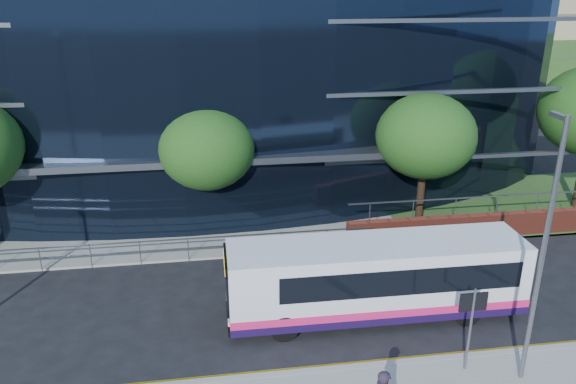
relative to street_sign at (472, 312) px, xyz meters
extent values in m
plane|color=black|center=(-4.50, 1.59, -2.15)|extent=(200.00, 200.00, 0.00)
cube|color=gray|center=(-4.50, 0.59, -2.07)|extent=(80.00, 0.25, 0.16)
cube|color=gold|center=(-4.50, 0.79, -2.14)|extent=(80.00, 0.08, 0.01)
cube|color=gold|center=(-4.50, 0.94, -2.14)|extent=(80.00, 0.08, 0.01)
cube|color=gray|center=(-10.50, 12.59, -2.10)|extent=(50.00, 8.00, 0.10)
cube|color=black|center=(-8.50, 25.59, 5.85)|extent=(38.00, 16.00, 16.00)
cube|color=#595E66|center=(-8.50, 11.09, 1.55)|extent=(22.00, 1.20, 0.30)
cube|color=slate|center=(-12.50, 8.59, -1.10)|extent=(24.00, 0.05, 0.05)
cube|color=slate|center=(-12.50, 8.59, -1.55)|extent=(24.00, 0.05, 0.05)
cylinder|color=slate|center=(-12.50, 8.59, -1.60)|extent=(0.04, 0.04, 1.10)
cube|color=#2D511E|center=(27.50, 57.59, -0.15)|extent=(60.00, 42.00, 4.00)
cylinder|color=slate|center=(0.00, -0.01, -0.60)|extent=(0.08, 0.08, 2.80)
cube|color=black|center=(0.00, 0.01, 0.35)|extent=(0.85, 0.06, 0.60)
cylinder|color=black|center=(-7.50, 11.09, -0.72)|extent=(0.36, 0.36, 2.86)
ellipsoid|color=#123D11|center=(-7.50, 11.09, 2.08)|extent=(4.29, 4.29, 3.65)
cylinder|color=black|center=(2.50, 10.59, -0.61)|extent=(0.36, 0.36, 3.08)
ellipsoid|color=#123D11|center=(2.50, 10.59, 2.40)|extent=(4.62, 4.62, 3.93)
cylinder|color=black|center=(19.50, 41.59, -0.61)|extent=(0.36, 0.36, 3.08)
ellipsoid|color=#123D11|center=(19.50, 41.59, 2.40)|extent=(4.62, 4.62, 3.93)
cylinder|color=slate|center=(1.50, -0.61, 2.00)|extent=(0.14, 0.14, 8.00)
cube|color=slate|center=(1.50, -0.26, 5.90)|extent=(0.15, 0.70, 0.12)
cube|color=silver|center=(-1.83, 3.48, -0.57)|extent=(10.39, 2.45, 2.50)
cube|color=#1E0E3C|center=(-1.83, 3.48, -1.68)|extent=(10.41, 2.50, 0.28)
cube|color=#E42169|center=(-1.83, 3.48, -1.39)|extent=(10.41, 2.50, 0.28)
cube|color=black|center=(-1.27, 3.48, -0.22)|extent=(8.32, 2.48, 0.94)
cube|color=black|center=(-7.05, 3.53, -0.45)|extent=(0.10, 2.03, 1.46)
cube|color=black|center=(-7.06, 3.53, 0.42)|extent=(0.12, 1.93, 0.38)
cube|color=yellow|center=(-7.10, 3.77, 0.42)|extent=(0.05, 1.04, 0.21)
cube|color=black|center=(-7.05, 3.53, -1.72)|extent=(0.12, 2.26, 0.23)
cylinder|color=black|center=(-5.24, 2.45, -1.68)|extent=(0.95, 0.29, 0.94)
cylinder|color=black|center=(1.18, 2.40, -1.68)|extent=(0.95, 0.29, 0.94)
camera|label=1|loc=(-7.44, -13.18, 9.22)|focal=35.00mm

